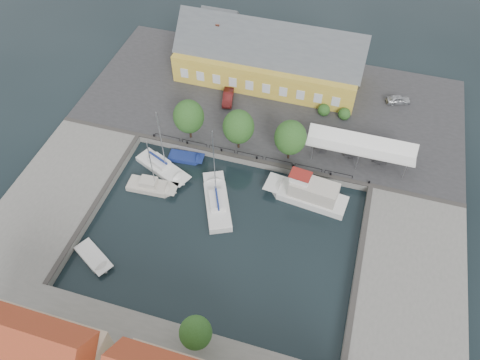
# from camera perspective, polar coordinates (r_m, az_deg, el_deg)

# --- Properties ---
(ground) EXTENTS (140.00, 140.00, 0.00)m
(ground) POSITION_cam_1_polar(r_m,az_deg,el_deg) (57.74, -1.71, -5.33)
(ground) COLOR black
(ground) RESTS_ON ground
(north_quay) EXTENTS (56.00, 26.00, 1.00)m
(north_quay) POSITION_cam_1_polar(r_m,az_deg,el_deg) (72.42, 3.90, 9.39)
(north_quay) COLOR #2D2D30
(north_quay) RESTS_ON ground
(west_quay) EXTENTS (12.00, 24.00, 1.00)m
(west_quay) POSITION_cam_1_polar(r_m,az_deg,el_deg) (64.31, -21.31, -1.52)
(west_quay) COLOR slate
(west_quay) RESTS_ON ground
(east_quay) EXTENTS (12.00, 24.00, 1.00)m
(east_quay) POSITION_cam_1_polar(r_m,az_deg,el_deg) (56.25, 19.95, -11.60)
(east_quay) COLOR slate
(east_quay) RESTS_ON ground
(quay_edge_fittings) EXTENTS (56.00, 24.72, 0.40)m
(quay_edge_fittings) POSITION_cam_1_polar(r_m,az_deg,el_deg) (59.59, -0.32, -1.16)
(quay_edge_fittings) COLOR #383533
(quay_edge_fittings) RESTS_ON north_quay
(warehouse) EXTENTS (28.56, 14.00, 9.55)m
(warehouse) POSITION_cam_1_polar(r_m,az_deg,el_deg) (74.59, 3.09, 14.63)
(warehouse) COLOR gold
(warehouse) RESTS_ON north_quay
(tent_canopy) EXTENTS (14.00, 4.00, 2.83)m
(tent_canopy) POSITION_cam_1_polar(r_m,az_deg,el_deg) (63.21, 14.56, 4.15)
(tent_canopy) COLOR white
(tent_canopy) RESTS_ON north_quay
(quay_trees) EXTENTS (18.20, 4.20, 6.30)m
(quay_trees) POSITION_cam_1_polar(r_m,az_deg,el_deg) (61.91, -0.19, 6.50)
(quay_trees) COLOR black
(quay_trees) RESTS_ON north_quay
(car_silver) EXTENTS (3.90, 2.57, 1.23)m
(car_silver) POSITION_cam_1_polar(r_m,az_deg,el_deg) (74.95, 18.76, 9.27)
(car_silver) COLOR #B3B6BB
(car_silver) RESTS_ON north_quay
(car_red) EXTENTS (2.29, 4.45, 1.40)m
(car_red) POSITION_cam_1_polar(r_m,az_deg,el_deg) (71.39, -1.47, 10.06)
(car_red) COLOR #541313
(car_red) RESTS_ON north_quay
(center_sailboat) EXTENTS (6.33, 9.45, 12.70)m
(center_sailboat) POSITION_cam_1_polar(r_m,az_deg,el_deg) (59.15, -2.80, -2.88)
(center_sailboat) COLOR white
(center_sailboat) RESTS_ON ground
(trawler) EXTENTS (11.03, 4.36, 5.00)m
(trawler) POSITION_cam_1_polar(r_m,az_deg,el_deg) (59.81, 8.40, -1.72)
(trawler) COLOR white
(trawler) RESTS_ON ground
(west_boat_a) EXTENTS (8.67, 5.61, 11.31)m
(west_boat_a) POSITION_cam_1_polar(r_m,az_deg,el_deg) (63.87, -9.45, 1.45)
(west_boat_a) COLOR white
(west_boat_a) RESTS_ON ground
(west_boat_b) EXTENTS (6.81, 2.65, 9.37)m
(west_boat_b) POSITION_cam_1_polar(r_m,az_deg,el_deg) (61.96, -10.75, -0.85)
(west_boat_b) COLOR beige
(west_boat_b) RESTS_ON ground
(launch_sw) EXTENTS (5.67, 4.41, 0.98)m
(launch_sw) POSITION_cam_1_polar(r_m,az_deg,el_deg) (57.57, -17.41, -9.03)
(launch_sw) COLOR white
(launch_sw) RESTS_ON ground
(launch_nw) EXTENTS (5.07, 2.34, 0.88)m
(launch_nw) POSITION_cam_1_polar(r_m,az_deg,el_deg) (64.93, -6.65, 2.68)
(launch_nw) COLOR navy
(launch_nw) RESTS_ON ground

